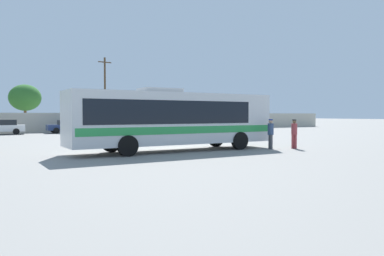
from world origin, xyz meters
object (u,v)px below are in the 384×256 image
(parked_car_leftmost_white, at_px, (2,127))
(parked_car_rightmost_white, at_px, (167,125))
(attendant_by_bus_door, at_px, (271,132))
(parked_car_third_maroon, at_px, (119,125))
(parked_car_second_dark_blue, at_px, (68,126))
(coach_bus_silver_green, at_px, (172,118))
(utility_pole_near, at_px, (105,93))
(passenger_waiting_on_apron, at_px, (294,132))
(roadside_tree_midleft, at_px, (25,98))

(parked_car_leftmost_white, relative_size, parked_car_rightmost_white, 1.06)
(attendant_by_bus_door, height_order, parked_car_third_maroon, attendant_by_bus_door)
(parked_car_leftmost_white, distance_m, parked_car_second_dark_blue, 6.60)
(coach_bus_silver_green, height_order, utility_pole_near, utility_pole_near)
(parked_car_leftmost_white, xyz_separation_m, parked_car_rightmost_white, (18.54, -0.53, -0.01))
(parked_car_leftmost_white, distance_m, parked_car_rightmost_white, 18.55)
(passenger_waiting_on_apron, distance_m, parked_car_third_maroon, 26.47)
(passenger_waiting_on_apron, relative_size, roadside_tree_midleft, 0.31)
(parked_car_leftmost_white, bearing_deg, attendant_by_bus_door, -63.88)
(coach_bus_silver_green, xyz_separation_m, utility_pole_near, (4.87, 28.94, 3.02))
(coach_bus_silver_green, distance_m, passenger_waiting_on_apron, 7.49)
(parked_car_second_dark_blue, bearing_deg, utility_pole_near, 38.87)
(roadside_tree_midleft, bearing_deg, parked_car_rightmost_white, -25.91)
(attendant_by_bus_door, xyz_separation_m, parked_car_rightmost_white, (5.65, 25.74, -0.22))
(attendant_by_bus_door, distance_m, parked_car_leftmost_white, 29.27)
(parked_car_leftmost_white, xyz_separation_m, roadside_tree_midleft, (2.93, 7.05, 3.31))
(passenger_waiting_on_apron, bearing_deg, attendant_by_bus_door, 165.11)
(coach_bus_silver_green, distance_m, roadside_tree_midleft, 31.91)
(parked_car_second_dark_blue, height_order, roadside_tree_midleft, roadside_tree_midleft)
(attendant_by_bus_door, distance_m, parked_car_third_maroon, 26.00)
(parked_car_third_maroon, relative_size, parked_car_rightmost_white, 0.94)
(passenger_waiting_on_apron, relative_size, parked_car_leftmost_white, 0.38)
(parked_car_third_maroon, bearing_deg, parked_car_rightmost_white, -2.28)
(parked_car_leftmost_white, bearing_deg, utility_pole_near, 20.11)
(parked_car_rightmost_white, bearing_deg, passenger_waiting_on_apron, -99.02)
(attendant_by_bus_door, distance_m, passenger_waiting_on_apron, 1.56)
(utility_pole_near, bearing_deg, parked_car_third_maroon, -87.19)
(parked_car_rightmost_white, bearing_deg, coach_bus_silver_green, -115.18)
(utility_pole_near, bearing_deg, roadside_tree_midleft, 164.24)
(parked_car_second_dark_blue, relative_size, roadside_tree_midleft, 0.76)
(coach_bus_silver_green, xyz_separation_m, passenger_waiting_on_apron, (7.11, -2.19, -0.86))
(parked_car_second_dark_blue, xyz_separation_m, utility_pole_near, (5.55, 4.48, 4.11))
(parked_car_leftmost_white, bearing_deg, parked_car_third_maroon, -1.33)
(roadside_tree_midleft, bearing_deg, attendant_by_bus_door, -73.37)
(passenger_waiting_on_apron, bearing_deg, roadside_tree_midleft, 108.76)
(passenger_waiting_on_apron, height_order, parked_car_second_dark_blue, passenger_waiting_on_apron)
(parked_car_rightmost_white, relative_size, roadside_tree_midleft, 0.76)
(parked_car_third_maroon, relative_size, utility_pole_near, 0.44)
(passenger_waiting_on_apron, distance_m, parked_car_leftmost_white, 30.31)
(passenger_waiting_on_apron, bearing_deg, utility_pole_near, 94.12)
(coach_bus_silver_green, distance_m, attendant_by_bus_door, 5.95)
(parked_car_second_dark_blue, bearing_deg, parked_car_third_maroon, -2.58)
(attendant_by_bus_door, distance_m, parked_car_second_dark_blue, 26.99)
(parked_car_second_dark_blue, height_order, parked_car_third_maroon, parked_car_third_maroon)
(passenger_waiting_on_apron, bearing_deg, coach_bus_silver_green, 162.90)
(parked_car_leftmost_white, relative_size, parked_car_second_dark_blue, 1.05)
(parked_car_leftmost_white, distance_m, roadside_tree_midleft, 8.32)
(parked_car_leftmost_white, relative_size, parked_car_third_maroon, 1.12)
(attendant_by_bus_door, relative_size, passenger_waiting_on_apron, 1.01)
(parked_car_rightmost_white, bearing_deg, parked_car_second_dark_blue, 177.57)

